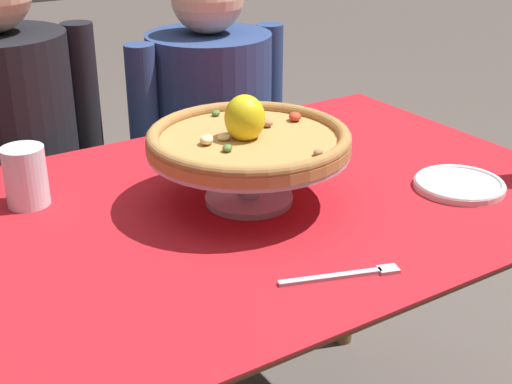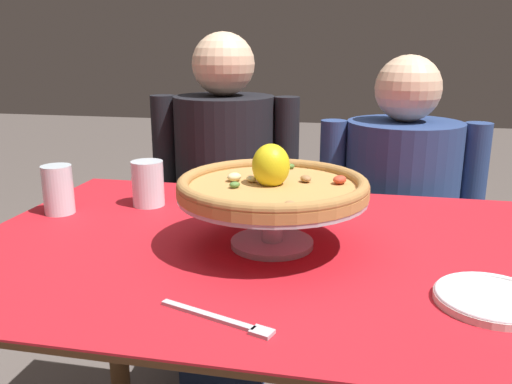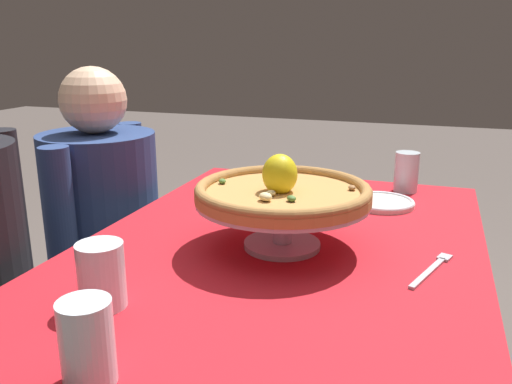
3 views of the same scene
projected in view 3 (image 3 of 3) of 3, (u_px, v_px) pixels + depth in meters
name	position (u px, v px, depth m)	size (l,w,h in m)	color
dining_table	(280.00, 292.00, 1.20)	(1.27, 0.86, 0.76)	brown
pizza_stand	(283.00, 213.00, 1.14)	(0.37, 0.37, 0.11)	#B7B7C1
pizza	(283.00, 191.00, 1.13)	(0.38, 0.38, 0.10)	#BC8447
water_glass_back_left	(102.00, 279.00, 0.89)	(0.08, 0.08, 0.11)	white
water_glass_side_left	(88.00, 348.00, 0.69)	(0.07, 0.07, 0.12)	silver
water_glass_front_right	(406.00, 175.00, 1.58)	(0.07, 0.07, 0.12)	silver
side_plate	(381.00, 202.00, 1.45)	(0.18, 0.18, 0.02)	silver
dinner_fork	(433.00, 268.00, 1.05)	(0.19, 0.08, 0.01)	#B7B7C1
diner_right	(106.00, 252.00, 1.69)	(0.51, 0.38, 1.12)	black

